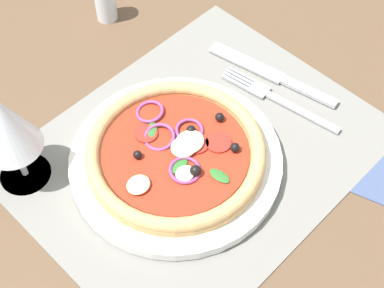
{
  "coord_description": "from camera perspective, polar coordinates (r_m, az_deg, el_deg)",
  "views": [
    {
      "loc": [
        -31.11,
        -29.52,
        61.36
      ],
      "look_at": [
        -1.0,
        0.0,
        2.87
      ],
      "focal_mm": 54.35,
      "sensor_mm": 36.0,
      "label": 1
    }
  ],
  "objects": [
    {
      "name": "plate",
      "position": [
        0.73,
        -1.61,
        -1.61
      ],
      "size": [
        26.66,
        26.66,
        1.47
      ],
      "primitive_type": "cylinder",
      "color": "silver",
      "rests_on": "placemat"
    },
    {
      "name": "wine_glass",
      "position": [
        0.68,
        -17.94,
        1.87
      ],
      "size": [
        7.2,
        7.2,
        14.9
      ],
      "color": "silver",
      "rests_on": "ground_plane"
    },
    {
      "name": "ground_plane",
      "position": [
        0.76,
        0.53,
        -1.36
      ],
      "size": [
        190.0,
        140.0,
        2.4
      ],
      "primitive_type": "cube",
      "color": "brown"
    },
    {
      "name": "napkin",
      "position": [
        0.78,
        17.35,
        -0.85
      ],
      "size": [
        16.8,
        15.89,
        0.36
      ],
      "primitive_type": "cube",
      "rotation": [
        0.0,
        0.0,
        0.3
      ],
      "color": "#425175",
      "rests_on": "ground_plane"
    },
    {
      "name": "knife",
      "position": [
        0.83,
        7.73,
        6.84
      ],
      "size": [
        5.24,
        19.97,
        0.62
      ],
      "rotation": [
        0.0,
        0.0,
        1.75
      ],
      "color": "#B2B5BA",
      "rests_on": "placemat"
    },
    {
      "name": "pepper_shaker",
      "position": [
        0.91,
        -8.52,
        13.73
      ],
      "size": [
        3.2,
        3.2,
        6.7
      ],
      "color": "silver",
      "rests_on": "ground_plane"
    },
    {
      "name": "fork",
      "position": [
        0.81,
        8.02,
        4.58
      ],
      "size": [
        4.15,
        18.03,
        0.44
      ],
      "rotation": [
        0.0,
        0.0,
        1.72
      ],
      "color": "#B2B5BA",
      "rests_on": "placemat"
    },
    {
      "name": "pizza",
      "position": [
        0.71,
        -1.62,
        -0.77
      ],
      "size": [
        22.31,
        22.31,
        2.7
      ],
      "color": "tan",
      "rests_on": "plate"
    },
    {
      "name": "placemat",
      "position": [
        0.75,
        0.54,
        -0.75
      ],
      "size": [
        44.34,
        35.02,
        0.4
      ],
      "primitive_type": "cube",
      "color": "slate",
      "rests_on": "ground_plane"
    }
  ]
}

